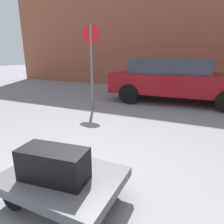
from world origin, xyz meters
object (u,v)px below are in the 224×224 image
at_px(luggage_cart, 63,180).
at_px(no_parking_sign, 91,59).
at_px(duffel_bag_black_stacked_top, 54,164).
at_px(parked_car, 176,79).

distance_m(luggage_cart, no_parking_sign, 4.06).
bearing_deg(luggage_cart, duffel_bag_black_stacked_top, -100.70).
distance_m(luggage_cart, duffel_bag_black_stacked_top, 0.25).
relative_size(parked_car, no_parking_sign, 1.89).
xyz_separation_m(duffel_bag_black_stacked_top, parked_car, (0.37, 5.58, 0.26)).
xyz_separation_m(luggage_cart, parked_car, (0.35, 5.49, 0.49)).
relative_size(duffel_bag_black_stacked_top, no_parking_sign, 0.29).
bearing_deg(parked_car, no_parking_sign, -135.73).
bearing_deg(duffel_bag_black_stacked_top, luggage_cart, 72.23).
bearing_deg(no_parking_sign, parked_car, 44.27).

